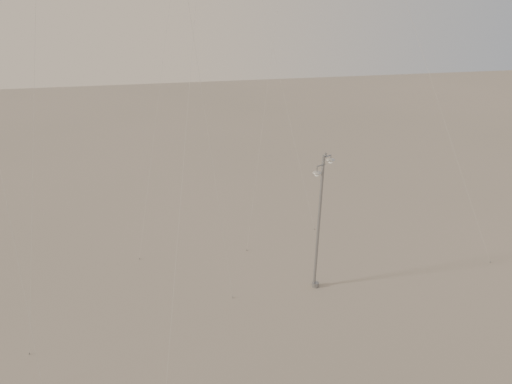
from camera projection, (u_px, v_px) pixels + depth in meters
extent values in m
plane|color=#A19385|center=(323.00, 334.00, 27.57)|extent=(160.00, 160.00, 0.00)
cylinder|color=#94979D|center=(315.00, 285.00, 31.89)|extent=(0.44, 0.44, 0.30)
cylinder|color=#94979D|center=(319.00, 225.00, 30.26)|extent=(0.38, 0.18, 8.83)
cylinder|color=#94979D|center=(326.00, 154.00, 28.59)|extent=(0.14, 0.14, 0.18)
cylinder|color=#94979D|center=(328.00, 156.00, 28.80)|extent=(0.46, 0.32, 0.07)
cylinder|color=#94979D|center=(331.00, 157.00, 29.02)|extent=(0.06, 0.06, 0.30)
ellipsoid|color=beige|center=(331.00, 160.00, 29.08)|extent=(0.52, 0.52, 0.18)
cylinder|color=#94979D|center=(321.00, 165.00, 28.66)|extent=(0.58, 0.30, 0.07)
cylinder|color=#94979D|center=(317.00, 170.00, 28.58)|extent=(0.06, 0.06, 0.40)
ellipsoid|color=beige|center=(317.00, 173.00, 28.65)|extent=(0.52, 0.52, 0.18)
cylinder|color=#94979D|center=(29.00, 354.00, 26.04)|extent=(0.06, 0.06, 0.10)
cylinder|color=beige|center=(206.00, 122.00, 26.62)|extent=(2.36, 0.70, 22.06)
cylinder|color=#94979D|center=(233.00, 297.00, 30.75)|extent=(0.06, 0.06, 0.10)
cylinder|color=#94979D|center=(247.00, 250.00, 36.27)|extent=(0.06, 0.06, 0.10)
cylinder|color=beige|center=(184.00, 157.00, 25.24)|extent=(3.86, 12.84, 19.50)
cylinder|color=beige|center=(442.00, 112.00, 33.70)|extent=(6.07, 7.52, 19.75)
cylinder|color=#94979D|center=(490.00, 262.00, 34.67)|extent=(0.06, 0.06, 0.10)
cylinder|color=beige|center=(269.00, 31.00, 37.39)|extent=(5.48, 9.19, 29.33)
cylinder|color=#94979D|center=(314.00, 229.00, 39.39)|extent=(0.06, 0.06, 0.10)
cylinder|color=beige|center=(1.00, 175.00, 24.13)|extent=(2.39, 8.89, 18.59)
cylinder|color=beige|center=(166.00, 36.00, 35.78)|extent=(6.23, 12.34, 28.88)
cylinder|color=#94979D|center=(139.00, 259.00, 35.12)|extent=(0.06, 0.06, 0.10)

